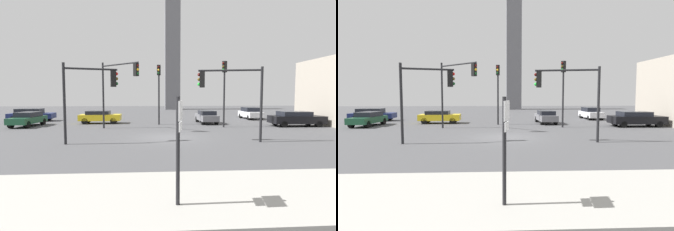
# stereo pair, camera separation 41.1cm
# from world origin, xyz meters

# --- Properties ---
(ground_plane) EXTENTS (109.05, 109.05, 0.00)m
(ground_plane) POSITION_xyz_m (0.00, 0.00, 0.00)
(ground_plane) COLOR #4C4C4F
(sidewalk_corner) EXTENTS (39.26, 4.08, 0.15)m
(sidewalk_corner) POSITION_xyz_m (0.00, -10.74, 0.07)
(sidewalk_corner) COLOR #A8A59E
(sidewalk_corner) RESTS_ON ground_plane
(direction_sign) EXTENTS (0.20, 0.71, 2.70)m
(direction_sign) POSITION_xyz_m (-0.49, -11.52, 1.81)
(direction_sign) COLOR black
(direction_sign) RESTS_ON ground_plane
(traffic_light_0) EXTENTS (3.93, 0.96, 4.64)m
(traffic_light_0) POSITION_xyz_m (3.77, -1.89, 3.37)
(traffic_light_0) COLOR black
(traffic_light_0) RESTS_ON ground_plane
(traffic_light_1) EXTENTS (0.38, 0.49, 5.87)m
(traffic_light_1) POSITION_xyz_m (-0.35, 7.86, 4.05)
(traffic_light_1) COLOR black
(traffic_light_1) RESTS_ON ground_plane
(traffic_light_2) EXTENTS (3.36, 3.15, 5.74)m
(traffic_light_2) POSITION_xyz_m (-3.86, 3.98, 4.10)
(traffic_light_2) COLOR black
(traffic_light_2) RESTS_ON ground_plane
(traffic_light_3) EXTENTS (0.48, 0.45, 5.97)m
(traffic_light_3) POSITION_xyz_m (5.46, 5.35, 4.11)
(traffic_light_3) COLOR black
(traffic_light_3) RESTS_ON ground_plane
(traffic_light_4) EXTENTS (3.12, 1.01, 4.79)m
(traffic_light_4) POSITION_xyz_m (-4.78, -1.87, 3.36)
(traffic_light_4) COLOR black
(traffic_light_4) RESTS_ON ground_plane
(car_0) EXTENTS (2.10, 4.31, 1.34)m
(car_0) POSITION_xyz_m (-12.69, 7.29, 0.72)
(car_0) COLOR #19472D
(car_0) RESTS_ON ground_plane
(car_1) EXTENTS (4.82, 2.16, 1.40)m
(car_1) POSITION_xyz_m (12.47, 5.67, 0.74)
(car_1) COLOR black
(car_1) RESTS_ON ground_plane
(car_2) EXTENTS (1.74, 4.15, 1.33)m
(car_2) POSITION_xyz_m (4.64, 8.81, 0.72)
(car_2) COLOR slate
(car_2) RESTS_ON ground_plane
(car_3) EXTENTS (1.81, 4.09, 1.43)m
(car_3) POSITION_xyz_m (11.14, 13.43, 0.74)
(car_3) COLOR silver
(car_3) RESTS_ON ground_plane
(car_4) EXTENTS (4.84, 2.23, 1.41)m
(car_4) POSITION_xyz_m (-14.64, 12.39, 0.75)
(car_4) COLOR navy
(car_4) RESTS_ON ground_plane
(car_5) EXTENTS (4.19, 1.85, 1.31)m
(car_5) POSITION_xyz_m (-6.42, 9.38, 0.71)
(car_5) COLOR yellow
(car_5) RESTS_ON ground_plane
(skyline_tower) EXTENTS (3.06, 3.06, 22.05)m
(skyline_tower) POSITION_xyz_m (3.39, 36.84, 11.03)
(skyline_tower) COLOR slate
(skyline_tower) RESTS_ON ground_plane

